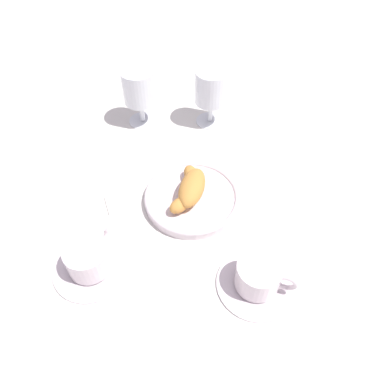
{
  "coord_description": "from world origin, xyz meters",
  "views": [
    {
      "loc": [
        -0.5,
        -0.05,
        0.6
      ],
      "look_at": [
        -0.02,
        0.01,
        0.03
      ],
      "focal_mm": 35.3,
      "sensor_mm": 36.0,
      "label": 1
    }
  ],
  "objects_px": {
    "pastry_plate": "(192,198)",
    "juice_glass_right": "(211,89)",
    "coffee_cup_far": "(258,278)",
    "croissant_large": "(190,188)",
    "juice_glass_left": "(139,90)",
    "coffee_cup_near": "(89,260)",
    "sugar_packet": "(115,203)"
  },
  "relations": [
    {
      "from": "pastry_plate",
      "to": "juice_glass_right",
      "type": "height_order",
      "value": "juice_glass_right"
    },
    {
      "from": "coffee_cup_near",
      "to": "juice_glass_right",
      "type": "height_order",
      "value": "juice_glass_right"
    },
    {
      "from": "coffee_cup_near",
      "to": "sugar_packet",
      "type": "distance_m",
      "value": 0.15
    },
    {
      "from": "coffee_cup_near",
      "to": "juice_glass_right",
      "type": "xyz_separation_m",
      "value": [
        0.43,
        -0.18,
        0.07
      ]
    },
    {
      "from": "pastry_plate",
      "to": "juice_glass_left",
      "type": "relative_size",
      "value": 1.37
    },
    {
      "from": "pastry_plate",
      "to": "sugar_packet",
      "type": "xyz_separation_m",
      "value": [
        -0.02,
        0.15,
        -0.01
      ]
    },
    {
      "from": "juice_glass_right",
      "to": "sugar_packet",
      "type": "distance_m",
      "value": 0.34
    },
    {
      "from": "croissant_large",
      "to": "juice_glass_left",
      "type": "relative_size",
      "value": 0.97
    },
    {
      "from": "pastry_plate",
      "to": "juice_glass_left",
      "type": "bearing_deg",
      "value": 31.69
    },
    {
      "from": "coffee_cup_near",
      "to": "juice_glass_right",
      "type": "distance_m",
      "value": 0.47
    },
    {
      "from": "pastry_plate",
      "to": "sugar_packet",
      "type": "distance_m",
      "value": 0.16
    },
    {
      "from": "pastry_plate",
      "to": "coffee_cup_far",
      "type": "distance_m",
      "value": 0.22
    },
    {
      "from": "pastry_plate",
      "to": "croissant_large",
      "type": "xyz_separation_m",
      "value": [
        0.0,
        0.0,
        0.03
      ]
    },
    {
      "from": "coffee_cup_far",
      "to": "juice_glass_right",
      "type": "bearing_deg",
      "value": 14.95
    },
    {
      "from": "croissant_large",
      "to": "sugar_packet",
      "type": "xyz_separation_m",
      "value": [
        -0.02,
        0.15,
        -0.04
      ]
    },
    {
      "from": "coffee_cup_far",
      "to": "croissant_large",
      "type": "bearing_deg",
      "value": 37.86
    },
    {
      "from": "croissant_large",
      "to": "coffee_cup_far",
      "type": "xyz_separation_m",
      "value": [
        -0.17,
        -0.13,
        -0.01
      ]
    },
    {
      "from": "juice_glass_left",
      "to": "coffee_cup_far",
      "type": "bearing_deg",
      "value": -145.9
    },
    {
      "from": "sugar_packet",
      "to": "pastry_plate",
      "type": "bearing_deg",
      "value": -107.48
    },
    {
      "from": "croissant_large",
      "to": "juice_glass_left",
      "type": "xyz_separation_m",
      "value": [
        0.24,
        0.15,
        0.05
      ]
    },
    {
      "from": "juice_glass_left",
      "to": "pastry_plate",
      "type": "bearing_deg",
      "value": -148.31
    },
    {
      "from": "pastry_plate",
      "to": "croissant_large",
      "type": "distance_m",
      "value": 0.03
    },
    {
      "from": "coffee_cup_near",
      "to": "sugar_packet",
      "type": "height_order",
      "value": "coffee_cup_near"
    },
    {
      "from": "pastry_plate",
      "to": "croissant_large",
      "type": "bearing_deg",
      "value": 81.32
    },
    {
      "from": "coffee_cup_far",
      "to": "sugar_packet",
      "type": "relative_size",
      "value": 2.72
    },
    {
      "from": "juice_glass_left",
      "to": "juice_glass_right",
      "type": "xyz_separation_m",
      "value": [
        0.02,
        -0.17,
        0.0
      ]
    },
    {
      "from": "coffee_cup_near",
      "to": "juice_glass_left",
      "type": "relative_size",
      "value": 0.97
    },
    {
      "from": "coffee_cup_near",
      "to": "juice_glass_right",
      "type": "bearing_deg",
      "value": -22.1
    },
    {
      "from": "coffee_cup_far",
      "to": "juice_glass_right",
      "type": "relative_size",
      "value": 0.97
    },
    {
      "from": "pastry_plate",
      "to": "croissant_large",
      "type": "height_order",
      "value": "croissant_large"
    },
    {
      "from": "juice_glass_right",
      "to": "sugar_packet",
      "type": "relative_size",
      "value": 2.8
    },
    {
      "from": "coffee_cup_near",
      "to": "juice_glass_left",
      "type": "height_order",
      "value": "juice_glass_left"
    }
  ]
}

